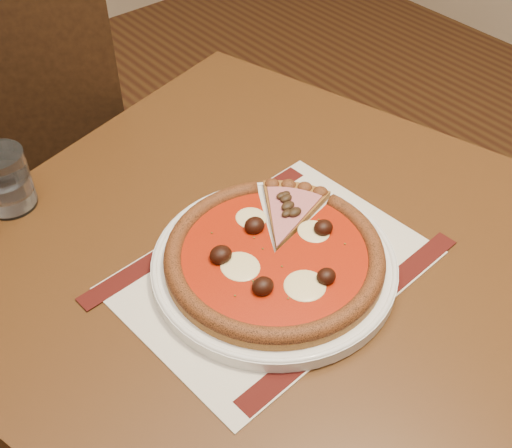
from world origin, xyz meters
The scene contains 7 objects.
table centered at (0.34, 0.79, 0.65)m, with size 0.98×0.98×0.75m.
chair_far centered at (0.22, 1.46, 0.56)m, with size 0.60×0.60×0.97m.
placemat centered at (0.32, 0.75, 0.75)m, with size 0.40×0.28×0.00m, color silver.
plate centered at (0.32, 0.75, 0.76)m, with size 0.33×0.33×0.02m, color white.
pizza centered at (0.32, 0.75, 0.78)m, with size 0.29×0.29×0.04m.
ham_slice centered at (0.40, 0.82, 0.78)m, with size 0.14×0.12×0.02m.
water_glass centered at (0.11, 1.11, 0.80)m, with size 0.08×0.08×0.09m, color white.
Camera 1 is at (-0.07, 0.32, 1.39)m, focal length 45.00 mm.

